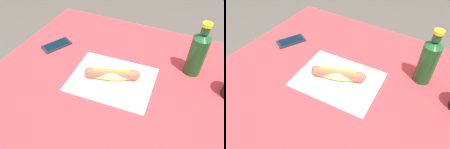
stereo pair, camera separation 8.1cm
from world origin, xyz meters
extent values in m
cylinder|color=brown|center=(-0.41, -0.37, 0.36)|extent=(0.07, 0.07, 0.72)
cylinder|color=brown|center=(0.41, -0.37, 0.36)|extent=(0.07, 0.07, 0.72)
cube|color=brown|center=(0.00, 0.00, 0.74)|extent=(0.99, 0.89, 0.03)
cube|color=#B72D33|center=(0.00, 0.00, 0.75)|extent=(1.05, 0.95, 0.00)
cube|color=white|center=(0.03, -0.03, 0.76)|extent=(0.33, 0.26, 0.01)
ellipsoid|color=#E5BC75|center=(0.03, -0.03, 0.78)|extent=(0.18, 0.10, 0.05)
cylinder|color=#BC4C38|center=(0.03, -0.03, 0.79)|extent=(0.18, 0.10, 0.04)
sphere|color=#BC4C38|center=(0.11, 0.00, 0.79)|extent=(0.04, 0.04, 0.04)
sphere|color=#BC4C38|center=(-0.05, -0.06, 0.79)|extent=(0.04, 0.04, 0.04)
cube|color=yellow|center=(0.03, -0.03, 0.81)|extent=(0.13, 0.05, 0.00)
cube|color=black|center=(0.36, -0.13, 0.76)|extent=(0.12, 0.15, 0.01)
cube|color=black|center=(0.36, -0.13, 0.76)|extent=(0.10, 0.12, 0.00)
cylinder|color=#14471E|center=(-0.25, -0.20, 0.84)|extent=(0.07, 0.07, 0.16)
cone|color=#14471E|center=(-0.25, -0.20, 0.93)|extent=(0.07, 0.07, 0.02)
cylinder|color=#14471E|center=(-0.25, -0.20, 0.95)|extent=(0.03, 0.03, 0.03)
cylinder|color=yellow|center=(-0.25, -0.20, 0.97)|extent=(0.03, 0.03, 0.01)
camera|label=1|loc=(-0.21, 0.51, 1.34)|focal=33.68mm
camera|label=2|loc=(-0.28, 0.47, 1.34)|focal=33.68mm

